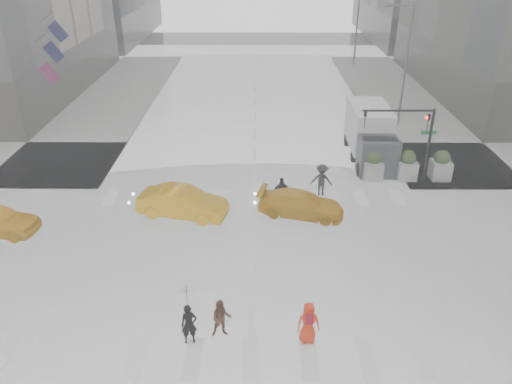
{
  "coord_description": "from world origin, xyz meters",
  "views": [
    {
      "loc": [
        0.23,
        -18.66,
        12.98
      ],
      "look_at": [
        0.14,
        2.0,
        2.39
      ],
      "focal_mm": 35.0,
      "sensor_mm": 36.0,
      "label": 1
    }
  ],
  "objects_px": {
    "pedestrian_brown": "(221,319)",
    "taxi_mid": "(183,203)",
    "pedestrian_orange": "(308,322)",
    "box_truck": "(371,134)",
    "traffic_signal_pole": "(413,131)"
  },
  "relations": [
    {
      "from": "pedestrian_brown",
      "to": "taxi_mid",
      "type": "height_order",
      "value": "pedestrian_brown"
    },
    {
      "from": "traffic_signal_pole",
      "to": "pedestrian_brown",
      "type": "height_order",
      "value": "traffic_signal_pole"
    },
    {
      "from": "traffic_signal_pole",
      "to": "taxi_mid",
      "type": "xyz_separation_m",
      "value": [
        -12.66,
        -4.07,
        -2.45
      ]
    },
    {
      "from": "pedestrian_brown",
      "to": "pedestrian_orange",
      "type": "height_order",
      "value": "pedestrian_orange"
    },
    {
      "from": "pedestrian_brown",
      "to": "box_truck",
      "type": "distance_m",
      "value": 18.22
    },
    {
      "from": "pedestrian_brown",
      "to": "taxi_mid",
      "type": "distance_m",
      "value": 9.12
    },
    {
      "from": "pedestrian_brown",
      "to": "traffic_signal_pole",
      "type": "bearing_deg",
      "value": 43.72
    },
    {
      "from": "pedestrian_brown",
      "to": "taxi_mid",
      "type": "relative_size",
      "value": 0.33
    },
    {
      "from": "taxi_mid",
      "to": "box_truck",
      "type": "bearing_deg",
      "value": -42.54
    },
    {
      "from": "pedestrian_brown",
      "to": "box_truck",
      "type": "bearing_deg",
      "value": 54.05
    },
    {
      "from": "pedestrian_brown",
      "to": "box_truck",
      "type": "relative_size",
      "value": 0.24
    },
    {
      "from": "pedestrian_orange",
      "to": "taxi_mid",
      "type": "xyz_separation_m",
      "value": [
        -5.67,
        9.02,
        -0.07
      ]
    },
    {
      "from": "box_truck",
      "to": "traffic_signal_pole",
      "type": "bearing_deg",
      "value": -63.52
    },
    {
      "from": "pedestrian_brown",
      "to": "pedestrian_orange",
      "type": "bearing_deg",
      "value": -13.02
    },
    {
      "from": "taxi_mid",
      "to": "box_truck",
      "type": "height_order",
      "value": "box_truck"
    }
  ]
}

